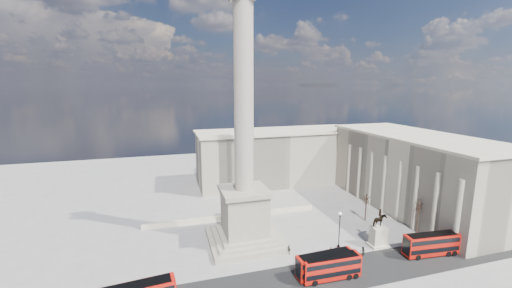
{
  "coord_description": "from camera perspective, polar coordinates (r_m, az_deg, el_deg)",
  "views": [
    {
      "loc": [
        -14.08,
        -50.79,
        30.38
      ],
      "look_at": [
        1.58,
        2.41,
        19.98
      ],
      "focal_mm": 22.0,
      "sensor_mm": 36.0,
      "label": 1
    }
  ],
  "objects": [
    {
      "name": "red_bus_b",
      "position": [
        55.14,
        12.54,
        -20.54
      ],
      "size": [
        9.82,
        2.69,
        3.95
      ],
      "rotation": [
        0.0,
        0.0,
        0.04
      ],
      "color": "red",
      "rests_on": "ground"
    },
    {
      "name": "building_northeast",
      "position": [
        99.45,
        4.07,
        -2.21
      ],
      "size": [
        51.0,
        17.0,
        16.6
      ],
      "color": "beige",
      "rests_on": "ground"
    },
    {
      "name": "building_east",
      "position": [
        87.35,
        26.98,
        -4.51
      ],
      "size": [
        19.0,
        46.0,
        18.6
      ],
      "color": "beige",
      "rests_on": "ground"
    },
    {
      "name": "nelsons_column",
      "position": [
        60.13,
        -2.15,
        -6.26
      ],
      "size": [
        14.0,
        14.0,
        49.85
      ],
      "color": "#A49D89",
      "rests_on": "ground"
    },
    {
      "name": "asphalt_road",
      "position": [
        54.32,
        7.83,
        -23.48
      ],
      "size": [
        120.0,
        9.0,
        0.01
      ],
      "primitive_type": "cube",
      "color": "#242424",
      "rests_on": "ground"
    },
    {
      "name": "bare_tree_mid",
      "position": [
        75.89,
        19.45,
        -9.36
      ],
      "size": [
        1.75,
        1.75,
        6.65
      ],
      "rotation": [
        0.0,
        0.0,
        -0.24
      ],
      "color": "#332319",
      "rests_on": "ground"
    },
    {
      "name": "ground",
      "position": [
        60.84,
        -0.83,
        -19.33
      ],
      "size": [
        180.0,
        180.0,
        0.0
      ],
      "primitive_type": "plane",
      "color": "#9A9692",
      "rests_on": "ground"
    },
    {
      "name": "pedestrian_standing",
      "position": [
        62.62,
        18.81,
        -18.03
      ],
      "size": [
        1.14,
        1.14,
        1.87
      ],
      "primitive_type": "imported",
      "rotation": [
        0.0,
        0.0,
        3.91
      ],
      "color": "#262822",
      "rests_on": "ground"
    },
    {
      "name": "bare_tree_far",
      "position": [
        86.14,
        24.69,
        -6.54
      ],
      "size": [
        1.99,
        1.99,
        8.13
      ],
      "rotation": [
        0.0,
        0.0,
        -0.38
      ],
      "color": "#332319",
      "rests_on": "ground"
    },
    {
      "name": "victorian_lamp",
      "position": [
        62.76,
        14.94,
        -14.35
      ],
      "size": [
        0.62,
        0.62,
        7.23
      ],
      "rotation": [
        0.0,
        0.0,
        0.09
      ],
      "color": "black",
      "rests_on": "ground"
    },
    {
      "name": "pedestrian_walking",
      "position": [
        61.55,
        13.43,
        -18.44
      ],
      "size": [
        0.61,
        0.44,
        1.55
      ],
      "primitive_type": "imported",
      "rotation": [
        0.0,
        0.0,
        -0.12
      ],
      "color": "#262822",
      "rests_on": "ground"
    },
    {
      "name": "balustrade_wall",
      "position": [
        74.49,
        -4.23,
        -13.01
      ],
      "size": [
        40.0,
        0.6,
        1.1
      ],
      "primitive_type": "cube",
      "color": "beige",
      "rests_on": "ground"
    },
    {
      "name": "red_bus_c",
      "position": [
        54.62,
        13.52,
        -20.92
      ],
      "size": [
        9.76,
        2.53,
        3.94
      ],
      "rotation": [
        0.0,
        0.0,
        -0.03
      ],
      "color": "red",
      "rests_on": "ground"
    },
    {
      "name": "red_bus_d",
      "position": [
        67.36,
        29.27,
        -15.59
      ],
      "size": [
        10.3,
        3.26,
        4.11
      ],
      "rotation": [
        0.0,
        0.0,
        -0.09
      ],
      "color": "red",
      "rests_on": "ground"
    },
    {
      "name": "equestrian_statue",
      "position": [
        66.45,
        21.38,
        -14.89
      ],
      "size": [
        3.55,
        2.66,
        7.51
      ],
      "color": "beige",
      "rests_on": "ground"
    },
    {
      "name": "pedestrian_crossing",
      "position": [
        60.56,
        6.0,
        -18.57
      ],
      "size": [
        0.67,
        1.12,
        1.79
      ],
      "primitive_type": "imported",
      "rotation": [
        0.0,
        0.0,
        1.81
      ],
      "color": "#262822",
      "rests_on": "ground"
    },
    {
      "name": "bare_tree_near",
      "position": [
        73.9,
        27.52,
        -9.84
      ],
      "size": [
        1.76,
        1.76,
        7.69
      ],
      "rotation": [
        0.0,
        0.0,
        -0.09
      ],
      "color": "#332319",
      "rests_on": "ground"
    }
  ]
}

